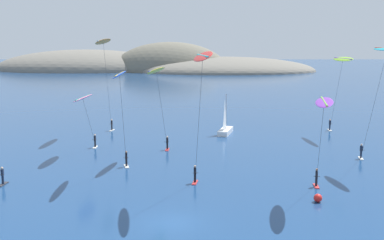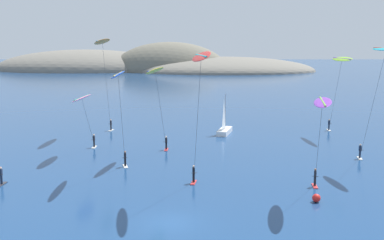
# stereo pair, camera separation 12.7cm
# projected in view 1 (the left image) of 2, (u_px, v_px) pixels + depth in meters

# --- Properties ---
(ground_plane) EXTENTS (600.00, 600.00, 0.00)m
(ground_plane) POSITION_uv_depth(u_px,v_px,m) (173.00, 223.00, 35.36)
(ground_plane) COLOR navy
(headland_island) EXTENTS (140.80, 56.66, 24.86)m
(headland_island) POSITION_uv_depth(u_px,v_px,m) (153.00, 70.00, 210.78)
(headland_island) COLOR slate
(headland_island) RESTS_ON ground
(sailboat_near) EXTENTS (2.61, 5.94, 5.70)m
(sailboat_near) POSITION_uv_depth(u_px,v_px,m) (226.00, 129.00, 69.14)
(sailboat_near) COLOR white
(sailboat_near) RESTS_ON ground
(kitesurfer_red) EXTENTS (2.12, 8.33, 12.46)m
(kitesurfer_red) POSITION_uv_depth(u_px,v_px,m) (202.00, 66.00, 39.22)
(kitesurfer_red) COLOR red
(kitesurfer_red) RESTS_ON ground
(kitesurfer_lime) EXTENTS (1.80, 7.53, 11.04)m
(kitesurfer_lime) POSITION_uv_depth(u_px,v_px,m) (342.00, 64.00, 66.50)
(kitesurfer_lime) COLOR silver
(kitesurfer_lime) RESTS_ON ground
(kitesurfer_pink) EXTENTS (1.95, 8.12, 7.15)m
(kitesurfer_pink) POSITION_uv_depth(u_px,v_px,m) (84.00, 101.00, 54.96)
(kitesurfer_pink) COLOR silver
(kitesurfer_pink) RESTS_ON ground
(kitesurfer_yellow) EXTENTS (2.36, 8.69, 10.40)m
(kitesurfer_yellow) POSITION_uv_depth(u_px,v_px,m) (157.00, 77.00, 52.97)
(kitesurfer_yellow) COLOR red
(kitesurfer_yellow) RESTS_ON ground
(kitesurfer_blue) EXTENTS (1.27, 7.79, 10.42)m
(kitesurfer_blue) POSITION_uv_depth(u_px,v_px,m) (120.00, 82.00, 45.97)
(kitesurfer_blue) COLOR silver
(kitesurfer_blue) RESTS_ON ground
(kitesurfer_purple) EXTENTS (2.48, 8.25, 8.66)m
(kitesurfer_purple) POSITION_uv_depth(u_px,v_px,m) (324.00, 108.00, 38.84)
(kitesurfer_purple) COLOR red
(kitesurfer_purple) RESTS_ON ground
(kitesurfer_orange) EXTENTS (2.00, 7.51, 13.55)m
(kitesurfer_orange) POSITION_uv_depth(u_px,v_px,m) (104.00, 47.00, 66.05)
(kitesurfer_orange) COLOR silver
(kitesurfer_orange) RESTS_ON ground
(marker_buoy) EXTENTS (0.70, 0.70, 0.70)m
(marker_buoy) POSITION_uv_depth(u_px,v_px,m) (318.00, 198.00, 39.83)
(marker_buoy) COLOR red
(marker_buoy) RESTS_ON ground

